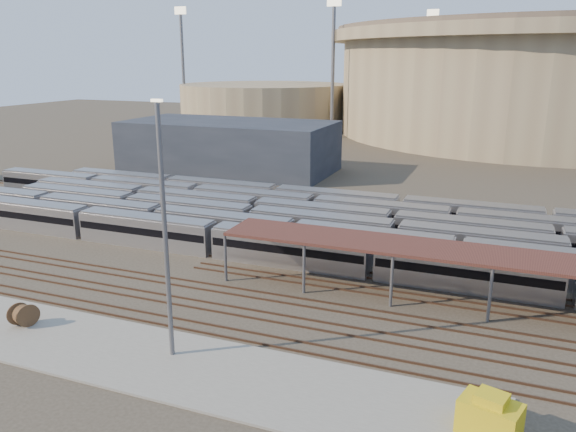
{
  "coord_description": "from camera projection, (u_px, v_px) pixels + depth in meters",
  "views": [
    {
      "loc": [
        17.74,
        -46.88,
        22.26
      ],
      "look_at": [
        -5.28,
        12.0,
        4.46
      ],
      "focal_mm": 35.0,
      "sensor_mm": 36.0,
      "label": 1
    }
  ],
  "objects": [
    {
      "name": "stadium",
      "position": [
        540.0,
        79.0,
        166.56
      ],
      "size": [
        124.0,
        124.0,
        32.5
      ],
      "color": "gray",
      "rests_on": "ground"
    },
    {
      "name": "ground",
      "position": [
        294.0,
        297.0,
        54.28
      ],
      "size": [
        420.0,
        420.0,
        0.0
      ],
      "primitive_type": "plane",
      "color": "#383026",
      "rests_on": "ground"
    },
    {
      "name": "floodlight_0",
      "position": [
        333.0,
        64.0,
        157.81
      ],
      "size": [
        4.0,
        1.0,
        38.4
      ],
      "color": "#5D5D62",
      "rests_on": "ground"
    },
    {
      "name": "secondary_arena",
      "position": [
        264.0,
        105.0,
        189.95
      ],
      "size": [
        56.0,
        56.0,
        14.0
      ],
      "primitive_type": "cylinder",
      "color": "gray",
      "rests_on": "ground"
    },
    {
      "name": "service_building",
      "position": [
        229.0,
        146.0,
        114.5
      ],
      "size": [
        42.0,
        20.0,
        10.0
      ],
      "primitive_type": "cube",
      "color": "#1E232D",
      "rests_on": "ground"
    },
    {
      "name": "empty_tracks",
      "position": [
        274.0,
        317.0,
        49.77
      ],
      "size": [
        170.0,
        9.62,
        0.18
      ],
      "color": "#4C3323",
      "rests_on": "ground"
    },
    {
      "name": "apron",
      "position": [
        162.0,
        361.0,
        42.56
      ],
      "size": [
        50.0,
        9.0,
        0.2
      ],
      "primitive_type": "cube",
      "color": "gray",
      "rests_on": "ground"
    },
    {
      "name": "subway_trains",
      "position": [
        361.0,
        229.0,
        69.69
      ],
      "size": [
        125.11,
        23.9,
        3.6
      ],
      "color": "#B0B1B5",
      "rests_on": "ground"
    },
    {
      "name": "yard_light_pole",
      "position": [
        165.0,
        233.0,
        40.78
      ],
      "size": [
        0.81,
        0.36,
        19.4
      ],
      "color": "#5D5D62",
      "rests_on": "apron"
    },
    {
      "name": "cable_reel_west",
      "position": [
        23.0,
        315.0,
        47.8
      ],
      "size": [
        1.79,
        2.27,
        1.99
      ],
      "primitive_type": "cylinder",
      "rotation": [
        0.0,
        1.57,
        -0.4
      ],
      "color": "brown",
      "rests_on": "apron"
    },
    {
      "name": "inspection_shed",
      "position": [
        546.0,
        264.0,
        48.8
      ],
      "size": [
        60.3,
        6.0,
        5.3
      ],
      "color": "#5D5D62",
      "rests_on": "ground"
    },
    {
      "name": "floodlight_3",
      "position": [
        430.0,
        63.0,
        195.62
      ],
      "size": [
        4.0,
        1.0,
        38.4
      ],
      "color": "#5D5D62",
      "rests_on": "ground"
    },
    {
      "name": "floodlight_1",
      "position": [
        183.0,
        63.0,
        186.05
      ],
      "size": [
        4.0,
        1.0,
        38.4
      ],
      "color": "#5D5D62",
      "rests_on": "ground"
    },
    {
      "name": "yellow_equipment",
      "position": [
        490.0,
        418.0,
        33.88
      ],
      "size": [
        4.02,
        3.14,
        2.21
      ],
      "primitive_type": "cube",
      "rotation": [
        0.0,
        0.0,
        -0.3
      ],
      "color": "gold",
      "rests_on": "apron"
    }
  ]
}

